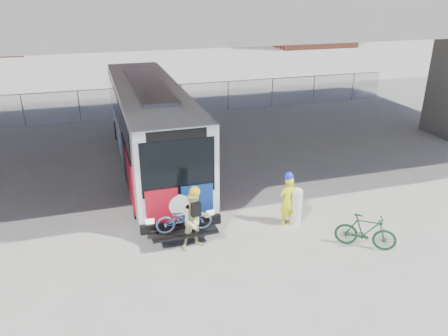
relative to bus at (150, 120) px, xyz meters
name	(u,v)px	position (x,y,z in m)	size (l,w,h in m)	color
ground	(223,199)	(2.00, -3.95, -2.11)	(160.00, 160.00, 0.00)	#9E9991
bus	(150,120)	(0.00, 0.00, 0.00)	(2.67, 12.90, 3.69)	silver
overpass	(193,7)	(2.00, 0.05, 4.44)	(40.00, 16.00, 7.95)	#605E59
chainlink_fence	(165,92)	(2.00, 8.05, -0.68)	(30.00, 0.06, 30.00)	gray
brick_buildings	(125,2)	(3.23, 44.28, 3.31)	(54.00, 22.00, 12.00)	brown
bollard	(297,205)	(3.79, -6.41, -1.40)	(0.34, 0.34, 1.32)	silver
cyclist_hivis	(287,199)	(3.48, -6.33, -1.20)	(0.72, 0.58, 1.89)	yellow
cyclist_tan	(195,220)	(0.30, -6.83, -1.15)	(1.00, 0.83, 2.03)	beige
bike_parked	(366,231)	(5.16, -8.29, -1.57)	(0.51, 1.80, 1.08)	#15421E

